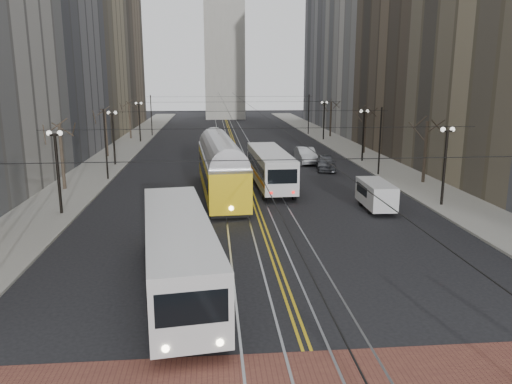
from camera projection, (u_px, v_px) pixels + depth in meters
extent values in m
plane|color=black|center=(302.00, 337.00, 18.38)|extent=(260.00, 260.00, 0.00)
cube|color=gray|center=(115.00, 155.00, 60.76)|extent=(5.00, 140.00, 0.15)
cube|color=gray|center=(356.00, 152.00, 63.33)|extent=(5.00, 140.00, 0.15)
cube|color=gray|center=(238.00, 154.00, 62.06)|extent=(4.80, 130.00, 0.02)
cube|color=gold|center=(238.00, 154.00, 62.06)|extent=(0.42, 130.00, 0.01)
cube|color=slate|center=(14.00, 9.00, 57.04)|extent=(16.00, 20.00, 34.00)
cube|color=brown|center=(93.00, 20.00, 95.19)|extent=(16.00, 20.00, 40.00)
cube|color=brown|center=(443.00, 14.00, 61.41)|extent=(16.00, 20.00, 34.00)
cube|color=slate|center=(354.00, 23.00, 99.56)|extent=(16.00, 20.00, 40.00)
cylinder|color=black|center=(58.00, 176.00, 34.05)|extent=(0.20, 0.20, 5.60)
cylinder|color=black|center=(114.00, 140.00, 53.47)|extent=(0.20, 0.20, 5.60)
cylinder|color=black|center=(140.00, 123.00, 72.88)|extent=(0.20, 0.20, 5.60)
cylinder|color=black|center=(444.00, 169.00, 36.40)|extent=(0.20, 0.20, 5.60)
cylinder|color=black|center=(363.00, 137.00, 55.81)|extent=(0.20, 0.20, 5.60)
cylinder|color=black|center=(324.00, 122.00, 75.23)|extent=(0.20, 0.20, 5.60)
cylinder|color=#382D23|center=(62.00, 158.00, 41.65)|extent=(0.28, 0.28, 5.60)
cylinder|color=#382D23|center=(106.00, 134.00, 59.12)|extent=(0.28, 0.28, 5.60)
cylinder|color=#382D23|center=(130.00, 121.00, 76.59)|extent=(0.28, 0.28, 5.60)
cylinder|color=#382D23|center=(425.00, 153.00, 44.34)|extent=(0.28, 0.28, 5.60)
cylinder|color=#382D23|center=(365.00, 132.00, 61.81)|extent=(0.28, 0.28, 5.60)
cylinder|color=#382D23|center=(331.00, 120.00, 79.28)|extent=(0.28, 0.28, 5.60)
cylinder|color=black|center=(225.00, 106.00, 60.59)|extent=(0.03, 120.00, 0.03)
cylinder|color=black|center=(250.00, 105.00, 60.85)|extent=(0.03, 120.00, 0.03)
cylinder|color=black|center=(106.00, 145.00, 45.66)|extent=(0.16, 0.16, 6.60)
cylinder|color=black|center=(151.00, 116.00, 80.60)|extent=(0.16, 0.16, 6.60)
cylinder|color=black|center=(380.00, 142.00, 47.87)|extent=(0.16, 0.16, 6.60)
cylinder|color=black|center=(309.00, 115.00, 82.81)|extent=(0.16, 0.16, 6.60)
cube|color=silver|center=(178.00, 255.00, 22.19)|extent=(4.42, 13.39, 3.29)
cube|color=yellow|center=(221.00, 173.00, 40.26)|extent=(3.88, 15.70, 3.67)
cube|color=silver|center=(270.00, 169.00, 43.25)|extent=(3.07, 12.20, 3.16)
cube|color=silver|center=(376.00, 196.00, 35.84)|extent=(1.85, 4.64, 2.04)
imported|color=#404247|center=(326.00, 162.00, 51.28)|extent=(2.62, 4.95, 1.60)
imported|color=#B0B2B8|center=(306.00, 155.00, 55.62)|extent=(1.93, 5.27, 1.72)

